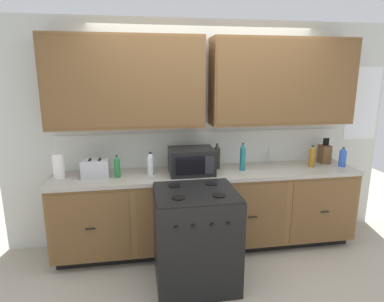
{
  "coord_description": "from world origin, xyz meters",
  "views": [
    {
      "loc": [
        -0.75,
        -3.1,
        1.98
      ],
      "look_at": [
        -0.19,
        0.27,
        1.17
      ],
      "focal_mm": 30.45,
      "sensor_mm": 36.0,
      "label": 1
    }
  ],
  "objects_px": {
    "knife_block": "(324,154)",
    "bottle_teal": "(243,157)",
    "paper_towel_roll": "(59,166)",
    "bottle_amber": "(312,156)",
    "stove_range": "(196,238)",
    "bottle_dark": "(217,156)",
    "bottle_clear": "(151,164)",
    "toaster": "(95,168)",
    "bottle_green": "(117,166)",
    "bottle_blue": "(343,157)",
    "microwave": "(191,161)"
  },
  "relations": [
    {
      "from": "bottle_green",
      "to": "paper_towel_roll",
      "type": "bearing_deg",
      "value": 171.88
    },
    {
      "from": "knife_block",
      "to": "bottle_green",
      "type": "bearing_deg",
      "value": -175.9
    },
    {
      "from": "knife_block",
      "to": "bottle_clear",
      "type": "xyz_separation_m",
      "value": [
        -2.11,
        -0.13,
        0.0
      ]
    },
    {
      "from": "bottle_clear",
      "to": "bottle_green",
      "type": "xyz_separation_m",
      "value": [
        -0.35,
        -0.05,
        -0.0
      ]
    },
    {
      "from": "toaster",
      "to": "bottle_green",
      "type": "height_order",
      "value": "bottle_green"
    },
    {
      "from": "bottle_clear",
      "to": "bottle_green",
      "type": "distance_m",
      "value": 0.35
    },
    {
      "from": "knife_block",
      "to": "bottle_teal",
      "type": "bearing_deg",
      "value": -172.52
    },
    {
      "from": "paper_towel_roll",
      "to": "bottle_amber",
      "type": "height_order",
      "value": "paper_towel_roll"
    },
    {
      "from": "bottle_teal",
      "to": "bottle_clear",
      "type": "xyz_separation_m",
      "value": [
        -1.03,
        0.02,
        -0.03
      ]
    },
    {
      "from": "paper_towel_roll",
      "to": "bottle_blue",
      "type": "distance_m",
      "value": 3.19
    },
    {
      "from": "microwave",
      "to": "knife_block",
      "type": "bearing_deg",
      "value": 5.82
    },
    {
      "from": "bottle_dark",
      "to": "paper_towel_roll",
      "type": "bearing_deg",
      "value": -177.95
    },
    {
      "from": "toaster",
      "to": "bottle_clear",
      "type": "relative_size",
      "value": 1.14
    },
    {
      "from": "bottle_teal",
      "to": "bottle_blue",
      "type": "bearing_deg",
      "value": -1.62
    },
    {
      "from": "knife_block",
      "to": "bottle_dark",
      "type": "xyz_separation_m",
      "value": [
        -1.35,
        -0.03,
        0.03
      ]
    },
    {
      "from": "stove_range",
      "to": "bottle_blue",
      "type": "xyz_separation_m",
      "value": [
        1.86,
        0.58,
        0.56
      ]
    },
    {
      "from": "knife_block",
      "to": "bottle_dark",
      "type": "distance_m",
      "value": 1.35
    },
    {
      "from": "stove_range",
      "to": "bottle_amber",
      "type": "distance_m",
      "value": 1.72
    },
    {
      "from": "toaster",
      "to": "bottle_green",
      "type": "bearing_deg",
      "value": -12.01
    },
    {
      "from": "bottle_teal",
      "to": "microwave",
      "type": "bearing_deg",
      "value": -177.28
    },
    {
      "from": "stove_range",
      "to": "bottle_dark",
      "type": "xyz_separation_m",
      "value": [
        0.38,
        0.73,
        0.6
      ]
    },
    {
      "from": "stove_range",
      "to": "toaster",
      "type": "relative_size",
      "value": 3.39
    },
    {
      "from": "bottle_teal",
      "to": "bottle_dark",
      "type": "bearing_deg",
      "value": 157.17
    },
    {
      "from": "bottle_amber",
      "to": "toaster",
      "type": "bearing_deg",
      "value": 179.95
    },
    {
      "from": "bottle_amber",
      "to": "bottle_dark",
      "type": "relative_size",
      "value": 0.87
    },
    {
      "from": "bottle_green",
      "to": "microwave",
      "type": "bearing_deg",
      "value": 0.44
    },
    {
      "from": "bottle_clear",
      "to": "bottle_dark",
      "type": "bearing_deg",
      "value": 7.23
    },
    {
      "from": "bottle_teal",
      "to": "bottle_amber",
      "type": "height_order",
      "value": "bottle_teal"
    },
    {
      "from": "knife_block",
      "to": "bottle_dark",
      "type": "height_order",
      "value": "knife_block"
    },
    {
      "from": "bottle_dark",
      "to": "bottle_green",
      "type": "bearing_deg",
      "value": -172.46
    },
    {
      "from": "bottle_green",
      "to": "bottle_dark",
      "type": "bearing_deg",
      "value": 7.54
    },
    {
      "from": "microwave",
      "to": "bottle_blue",
      "type": "height_order",
      "value": "microwave"
    },
    {
      "from": "bottle_teal",
      "to": "bottle_amber",
      "type": "relative_size",
      "value": 1.23
    },
    {
      "from": "bottle_dark",
      "to": "bottle_clear",
      "type": "bearing_deg",
      "value": -172.77
    },
    {
      "from": "toaster",
      "to": "bottle_clear",
      "type": "xyz_separation_m",
      "value": [
        0.58,
        0.0,
        0.02
      ]
    },
    {
      "from": "bottle_green",
      "to": "knife_block",
      "type": "bearing_deg",
      "value": 4.1
    },
    {
      "from": "toaster",
      "to": "bottle_clear",
      "type": "distance_m",
      "value": 0.58
    },
    {
      "from": "bottle_clear",
      "to": "bottle_blue",
      "type": "bearing_deg",
      "value": -1.3
    },
    {
      "from": "bottle_teal",
      "to": "bottle_amber",
      "type": "xyz_separation_m",
      "value": [
        0.85,
        0.01,
        -0.03
      ]
    },
    {
      "from": "microwave",
      "to": "bottle_clear",
      "type": "xyz_separation_m",
      "value": [
        -0.44,
        0.04,
        -0.02
      ]
    },
    {
      "from": "bottle_blue",
      "to": "bottle_clear",
      "type": "xyz_separation_m",
      "value": [
        -2.24,
        0.05,
        0.01
      ]
    },
    {
      "from": "bottle_teal",
      "to": "toaster",
      "type": "bearing_deg",
      "value": 179.49
    },
    {
      "from": "microwave",
      "to": "bottle_green",
      "type": "relative_size",
      "value": 1.99
    },
    {
      "from": "bottle_teal",
      "to": "bottle_blue",
      "type": "relative_size",
      "value": 1.37
    },
    {
      "from": "bottle_blue",
      "to": "bottle_green",
      "type": "xyz_separation_m",
      "value": [
        -2.59,
        0.0,
        0.01
      ]
    },
    {
      "from": "toaster",
      "to": "bottle_blue",
      "type": "relative_size",
      "value": 1.22
    },
    {
      "from": "toaster",
      "to": "knife_block",
      "type": "bearing_deg",
      "value": 2.73
    },
    {
      "from": "paper_towel_roll",
      "to": "stove_range",
      "type": "bearing_deg",
      "value": -26.68
    },
    {
      "from": "knife_block",
      "to": "bottle_clear",
      "type": "bearing_deg",
      "value": -176.59
    },
    {
      "from": "stove_range",
      "to": "knife_block",
      "type": "distance_m",
      "value": 1.97
    }
  ]
}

